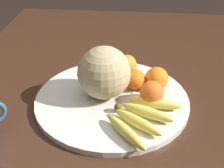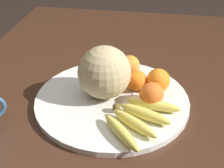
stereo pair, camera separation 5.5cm
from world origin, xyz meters
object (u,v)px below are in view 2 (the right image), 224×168
kitchen_table (106,116)px  orange_back_left (151,94)px  banana_bunch (139,118)px  orange_mid_center (137,80)px  melon (104,72)px  fruit_bowl (112,100)px  orange_front_right (130,65)px  orange_front_left (158,80)px  orange_back_right (109,66)px  produce_tag (138,94)px

kitchen_table → orange_back_left: size_ratio=22.42×
banana_bunch → orange_mid_center: size_ratio=3.53×
melon → banana_bunch: melon is taller
banana_bunch → orange_back_left: (0.09, -0.03, 0.02)m
fruit_bowl → orange_back_left: orange_back_left is taller
kitchen_table → orange_front_right: 0.19m
orange_back_left → orange_front_left: bearing=-11.3°
orange_back_left → orange_back_right: (0.15, 0.15, -0.00)m
kitchen_table → produce_tag: produce_tag is taller
banana_bunch → orange_back_right: (0.24, 0.13, 0.02)m
orange_front_left → orange_front_right: 0.13m
melon → orange_front_left: (0.05, -0.16, -0.04)m
banana_bunch → orange_mid_center: orange_mid_center is taller
orange_mid_center → orange_back_left: orange_back_left is taller
orange_front_right → orange_back_right: orange_front_right is taller
fruit_bowl → melon: (0.01, 0.03, 0.09)m
melon → produce_tag: 0.13m
fruit_bowl → produce_tag: (0.03, -0.08, 0.01)m
orange_front_right → produce_tag: (-0.12, -0.04, -0.03)m
melon → banana_bunch: bearing=-135.2°
kitchen_table → orange_mid_center: orange_mid_center is taller
orange_front_right → orange_mid_center: (-0.09, -0.03, -0.00)m
fruit_bowl → banana_bunch: banana_bunch is taller
fruit_bowl → orange_front_right: size_ratio=6.81×
kitchen_table → fruit_bowl: 0.09m
fruit_bowl → orange_front_left: orange_front_left is taller
orange_front_left → orange_mid_center: bearing=95.3°
kitchen_table → orange_mid_center: (0.04, -0.09, 0.13)m
orange_front_left → orange_mid_center: size_ratio=1.12×
orange_mid_center → orange_front_right: bearing=19.9°
kitchen_table → banana_bunch: (-0.13, -0.12, 0.11)m
fruit_bowl → orange_back_right: size_ratio=7.07×
fruit_bowl → orange_front_right: 0.16m
orange_front_left → orange_back_left: (-0.08, 0.02, -0.00)m
orange_back_right → orange_mid_center: bearing=-127.7°
banana_bunch → orange_back_left: bearing=102.5°
orange_back_right → produce_tag: orange_back_right is taller
kitchen_table → produce_tag: (0.01, -0.10, 0.10)m
orange_front_left → orange_back_left: orange_front_left is taller
fruit_bowl → melon: melon is taller
kitchen_table → produce_tag: size_ratio=16.73×
orange_back_right → banana_bunch: bearing=-152.9°
melon → banana_bunch: (-0.12, -0.12, -0.06)m
orange_front_right → orange_back_left: orange_back_left is taller
banana_bunch → kitchen_table: bearing=161.8°
fruit_bowl → orange_mid_center: bearing=-49.1°
fruit_bowl → produce_tag: 0.09m
orange_back_left → orange_front_right: bearing=26.8°
melon → orange_back_left: melon is taller
orange_back_left → melon: bearing=79.4°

